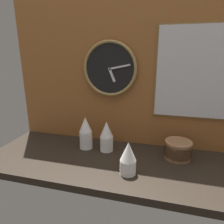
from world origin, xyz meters
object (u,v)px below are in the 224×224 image
cup_stack_center_left (86,133)px  cup_stack_center (107,136)px  bowl_stack_right (178,149)px  menu_board (198,73)px  cup_stack_center_right (128,158)px  wall_clock (110,69)px

cup_stack_center_left → cup_stack_center: bearing=-0.4°
cup_stack_center_left → bowl_stack_right: cup_stack_center_left is taller
menu_board → cup_stack_center: bearing=-163.9°
cup_stack_center_left → cup_stack_center_right: bearing=-34.6°
cup_stack_center_left → cup_stack_center: (13.78, -0.10, -0.90)cm
cup_stack_center_left → bowl_stack_right: 56.53cm
menu_board → bowl_stack_right: bearing=-120.2°
cup_stack_center_right → menu_board: size_ratio=0.31×
cup_stack_center_right → menu_board: bearing=47.6°
wall_clock → bowl_stack_right: bearing=-15.7°
wall_clock → cup_stack_center_right: bearing=-61.7°
cup_stack_center → menu_board: (50.25, 14.53, 38.37)cm
bowl_stack_right → menu_board: bearing=59.8°
cup_stack_center_right → cup_stack_center_left: bearing=145.4°
cup_stack_center → cup_stack_center_right: bearing=-50.9°
menu_board → wall_clock: bearing=-179.0°
bowl_stack_right → wall_clock: 63.29cm
bowl_stack_right → cup_stack_center_right: bearing=-137.9°
cup_stack_center_right → wall_clock: (-18.89, 35.07, 40.76)cm
cup_stack_center_right → wall_clock: size_ratio=0.49×
cup_stack_center → wall_clock: (-1.49, 13.65, 39.86)cm
cup_stack_center_right → menu_board: (32.85, 35.96, 39.27)cm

